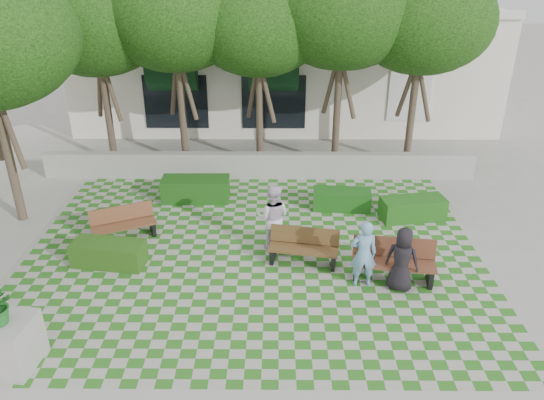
{
  "coord_description": "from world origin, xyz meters",
  "views": [
    {
      "loc": [
        0.6,
        -10.99,
        7.52
      ],
      "look_at": [
        0.5,
        1.5,
        1.4
      ],
      "focal_mm": 35.0,
      "sensor_mm": 36.0,
      "label": 1
    }
  ],
  "objects_px": {
    "hedge_east": "(413,209)",
    "hedge_west": "(109,254)",
    "hedge_midleft": "(196,189)",
    "person_blue": "(364,254)",
    "bench_west": "(123,224)",
    "person_white": "(273,218)",
    "planter_front": "(5,335)",
    "bench_east": "(394,261)",
    "bench_mid": "(304,247)",
    "hedge_midright": "(342,199)",
    "person_dark": "(402,259)"
  },
  "relations": [
    {
      "from": "hedge_west",
      "to": "person_white",
      "type": "bearing_deg",
      "value": 11.46
    },
    {
      "from": "hedge_west",
      "to": "person_dark",
      "type": "relative_size",
      "value": 1.13
    },
    {
      "from": "hedge_midright",
      "to": "person_dark",
      "type": "height_order",
      "value": "person_dark"
    },
    {
      "from": "person_blue",
      "to": "bench_east",
      "type": "bearing_deg",
      "value": -163.95
    },
    {
      "from": "hedge_midright",
      "to": "bench_east",
      "type": "bearing_deg",
      "value": -77.78
    },
    {
      "from": "hedge_east",
      "to": "hedge_west",
      "type": "height_order",
      "value": "hedge_east"
    },
    {
      "from": "bench_east",
      "to": "bench_mid",
      "type": "height_order",
      "value": "bench_east"
    },
    {
      "from": "bench_east",
      "to": "person_white",
      "type": "height_order",
      "value": "person_white"
    },
    {
      "from": "person_blue",
      "to": "person_dark",
      "type": "xyz_separation_m",
      "value": [
        0.88,
        -0.15,
        -0.06
      ]
    },
    {
      "from": "hedge_midleft",
      "to": "hedge_west",
      "type": "bearing_deg",
      "value": -114.11
    },
    {
      "from": "hedge_west",
      "to": "person_dark",
      "type": "xyz_separation_m",
      "value": [
        7.24,
        -1.0,
        0.49
      ]
    },
    {
      "from": "hedge_east",
      "to": "hedge_midleft",
      "type": "bearing_deg",
      "value": 169.5
    },
    {
      "from": "planter_front",
      "to": "person_blue",
      "type": "distance_m",
      "value": 7.78
    },
    {
      "from": "bench_mid",
      "to": "person_blue",
      "type": "bearing_deg",
      "value": -25.29
    },
    {
      "from": "bench_east",
      "to": "hedge_midleft",
      "type": "bearing_deg",
      "value": 148.91
    },
    {
      "from": "hedge_east",
      "to": "bench_mid",
      "type": "bearing_deg",
      "value": -143.93
    },
    {
      "from": "hedge_east",
      "to": "person_white",
      "type": "relative_size",
      "value": 1.02
    },
    {
      "from": "planter_front",
      "to": "person_white",
      "type": "height_order",
      "value": "person_white"
    },
    {
      "from": "hedge_east",
      "to": "person_white",
      "type": "xyz_separation_m",
      "value": [
        -4.17,
        -1.73,
        0.6
      ]
    },
    {
      "from": "hedge_midleft",
      "to": "planter_front",
      "type": "relative_size",
      "value": 1.17
    },
    {
      "from": "bench_mid",
      "to": "bench_east",
      "type": "bearing_deg",
      "value": -8.45
    },
    {
      "from": "hedge_east",
      "to": "hedge_west",
      "type": "relative_size",
      "value": 1.03
    },
    {
      "from": "bench_east",
      "to": "planter_front",
      "type": "xyz_separation_m",
      "value": [
        -8.06,
        -3.01,
        0.23
      ]
    },
    {
      "from": "person_blue",
      "to": "person_white",
      "type": "relative_size",
      "value": 0.94
    },
    {
      "from": "bench_west",
      "to": "person_white",
      "type": "height_order",
      "value": "person_white"
    },
    {
      "from": "bench_west",
      "to": "person_dark",
      "type": "height_order",
      "value": "person_dark"
    },
    {
      "from": "bench_mid",
      "to": "bench_west",
      "type": "xyz_separation_m",
      "value": [
        -4.96,
        1.23,
        -0.01
      ]
    },
    {
      "from": "bench_west",
      "to": "hedge_midright",
      "type": "bearing_deg",
      "value": -7.84
    },
    {
      "from": "hedge_midleft",
      "to": "hedge_west",
      "type": "height_order",
      "value": "hedge_midleft"
    },
    {
      "from": "hedge_east",
      "to": "person_blue",
      "type": "relative_size",
      "value": 1.09
    },
    {
      "from": "bench_east",
      "to": "bench_mid",
      "type": "distance_m",
      "value": 2.28
    },
    {
      "from": "hedge_east",
      "to": "bench_east",
      "type": "bearing_deg",
      "value": -110.94
    },
    {
      "from": "bench_mid",
      "to": "hedge_midleft",
      "type": "distance_m",
      "value": 4.95
    },
    {
      "from": "bench_mid",
      "to": "hedge_midleft",
      "type": "height_order",
      "value": "bench_mid"
    },
    {
      "from": "bench_west",
      "to": "person_white",
      "type": "distance_m",
      "value": 4.22
    },
    {
      "from": "bench_mid",
      "to": "person_blue",
      "type": "xyz_separation_m",
      "value": [
        1.36,
        -0.97,
        0.42
      ]
    },
    {
      "from": "bench_east",
      "to": "person_blue",
      "type": "xyz_separation_m",
      "value": [
        -0.79,
        -0.24,
        0.36
      ]
    },
    {
      "from": "bench_west",
      "to": "person_dark",
      "type": "distance_m",
      "value": 7.58
    },
    {
      "from": "bench_east",
      "to": "person_blue",
      "type": "bearing_deg",
      "value": -154.95
    },
    {
      "from": "bench_mid",
      "to": "hedge_west",
      "type": "height_order",
      "value": "bench_mid"
    },
    {
      "from": "bench_west",
      "to": "person_white",
      "type": "bearing_deg",
      "value": -31.33
    },
    {
      "from": "bench_east",
      "to": "planter_front",
      "type": "height_order",
      "value": "planter_front"
    },
    {
      "from": "person_white",
      "to": "person_blue",
      "type": "bearing_deg",
      "value": 151.18
    },
    {
      "from": "person_blue",
      "to": "person_dark",
      "type": "relative_size",
      "value": 1.07
    },
    {
      "from": "hedge_midleft",
      "to": "person_blue",
      "type": "bearing_deg",
      "value": -45.06
    },
    {
      "from": "hedge_west",
      "to": "person_white",
      "type": "relative_size",
      "value": 0.99
    },
    {
      "from": "hedge_east",
      "to": "person_white",
      "type": "distance_m",
      "value": 4.55
    },
    {
      "from": "hedge_east",
      "to": "person_blue",
      "type": "bearing_deg",
      "value": -120.42
    },
    {
      "from": "bench_east",
      "to": "hedge_midleft",
      "type": "distance_m",
      "value": 7.01
    },
    {
      "from": "hedge_midright",
      "to": "hedge_west",
      "type": "bearing_deg",
      "value": -152.94
    }
  ]
}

